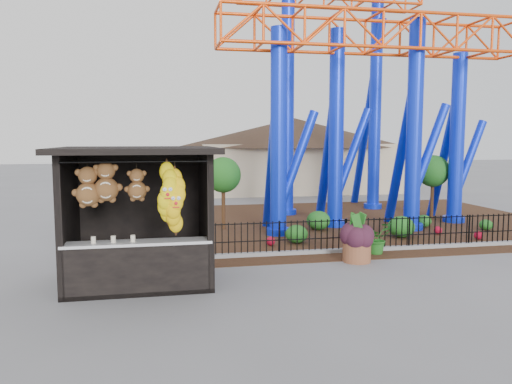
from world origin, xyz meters
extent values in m
plane|color=slate|center=(0.00, 0.00, 0.00)|extent=(120.00, 120.00, 0.00)
cube|color=#331E11|center=(4.00, 8.00, 0.01)|extent=(18.00, 12.00, 0.02)
cube|color=gray|center=(4.00, 3.00, 0.06)|extent=(18.00, 0.18, 0.12)
cube|color=black|center=(-3.00, 1.20, 0.05)|extent=(3.20, 2.60, 0.10)
cube|color=black|center=(-3.00, 2.44, 1.50)|extent=(3.20, 0.12, 3.00)
cube|color=black|center=(-4.54, 1.20, 1.50)|extent=(0.12, 2.60, 3.00)
cube|color=black|center=(-1.46, 1.20, 1.50)|extent=(0.12, 2.60, 3.00)
cube|color=black|center=(-3.00, 0.95, 3.06)|extent=(3.50, 3.40, 0.12)
cube|color=black|center=(-4.53, -0.03, 1.50)|extent=(0.14, 0.14, 3.00)
cube|color=black|center=(-1.47, -0.03, 1.50)|extent=(0.14, 0.14, 3.00)
cube|color=black|center=(-3.00, 0.15, 0.55)|extent=(3.00, 0.50, 1.10)
cube|color=silver|center=(-3.00, 0.15, 1.12)|extent=(3.10, 0.55, 0.06)
cylinder|color=black|center=(-3.00, -0.25, 2.85)|extent=(2.90, 0.04, 0.04)
cylinder|color=#0D2AE8|center=(1.50, 6.00, 3.50)|extent=(0.56, 0.56, 7.00)
cylinder|color=#0D2AE8|center=(1.50, 6.00, 0.12)|extent=(0.84, 0.84, 0.24)
cylinder|color=#0D2AE8|center=(4.00, 7.20, 3.65)|extent=(0.56, 0.56, 7.30)
cylinder|color=#0D2AE8|center=(4.00, 7.20, 0.12)|extent=(0.84, 0.84, 0.24)
cylinder|color=#0D2AE8|center=(6.50, 6.00, 3.75)|extent=(0.56, 0.56, 7.50)
cylinder|color=#0D2AE8|center=(6.50, 6.00, 0.12)|extent=(0.84, 0.84, 0.24)
cylinder|color=#0D2AE8|center=(9.00, 7.20, 3.30)|extent=(0.56, 0.56, 6.60)
cylinder|color=#0D2AE8|center=(9.00, 7.20, 0.12)|extent=(0.84, 0.84, 0.24)
cylinder|color=#0D2AE8|center=(3.00, 10.50, 4.75)|extent=(0.56, 0.56, 9.50)
cylinder|color=#0D2AE8|center=(3.00, 10.50, 0.12)|extent=(0.84, 0.84, 0.24)
cylinder|color=#0D2AE8|center=(7.50, 11.50, 5.25)|extent=(0.56, 0.56, 10.50)
cylinder|color=#0D2AE8|center=(7.50, 11.50, 0.12)|extent=(0.84, 0.84, 0.24)
cylinder|color=#0D2AE8|center=(1.50, 6.90, 2.62)|extent=(0.36, 2.21, 5.85)
cylinder|color=#0D2AE8|center=(2.20, 6.30, 2.45)|extent=(1.62, 0.32, 3.73)
cylinder|color=#0D2AE8|center=(4.00, 8.10, 2.74)|extent=(0.36, 2.29, 6.10)
cylinder|color=#0D2AE8|center=(4.70, 7.50, 2.55)|extent=(1.67, 0.32, 3.88)
cylinder|color=#0D2AE8|center=(6.50, 6.90, 2.81)|extent=(0.36, 2.34, 6.26)
cylinder|color=#0D2AE8|center=(7.20, 6.30, 2.62)|extent=(1.71, 0.32, 3.99)
cylinder|color=#0D2AE8|center=(9.00, 8.10, 2.47)|extent=(0.36, 2.10, 5.53)
cylinder|color=#0D2AE8|center=(9.70, 7.50, 2.31)|extent=(1.54, 0.32, 3.52)
cylinder|color=brown|center=(2.68, 1.92, 0.30)|extent=(0.86, 0.86, 0.60)
ellipsoid|color=#321422|center=(2.68, 1.92, 0.92)|extent=(0.70, 0.70, 0.64)
imported|color=#1D581A|center=(3.60, 2.70, 0.46)|extent=(1.05, 1.00, 0.93)
ellipsoid|color=#1D5C1B|center=(1.73, 4.50, 0.30)|extent=(0.72, 0.72, 0.58)
ellipsoid|color=#1D5C1B|center=(5.43, 4.70, 0.37)|extent=(0.89, 0.89, 0.71)
ellipsoid|color=#1D5C1B|center=(7.19, 6.34, 0.25)|extent=(0.57, 0.57, 0.46)
ellipsoid|color=#1D5C1B|center=(3.15, 6.58, 0.36)|extent=(0.86, 0.86, 0.69)
ellipsoid|color=#1D5C1B|center=(9.09, 5.34, 0.21)|extent=(0.48, 0.48, 0.38)
sphere|color=#A80B24|center=(0.84, 4.28, 0.16)|extent=(0.28, 0.28, 0.28)
sphere|color=#A80B24|center=(3.67, 4.41, 0.16)|extent=(0.28, 0.28, 0.28)
sphere|color=#A80B24|center=(6.94, 4.94, 0.16)|extent=(0.28, 0.28, 0.28)
sphere|color=#A80B24|center=(7.75, 3.86, 0.16)|extent=(0.28, 0.28, 0.28)
cube|color=#BFAD8C|center=(6.00, 20.00, 1.50)|extent=(12.00, 6.00, 3.00)
cone|color=#332319|center=(6.00, 20.00, 3.90)|extent=(15.00, 15.00, 1.80)
camera|label=1|loc=(-2.58, -10.51, 3.31)|focal=35.00mm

